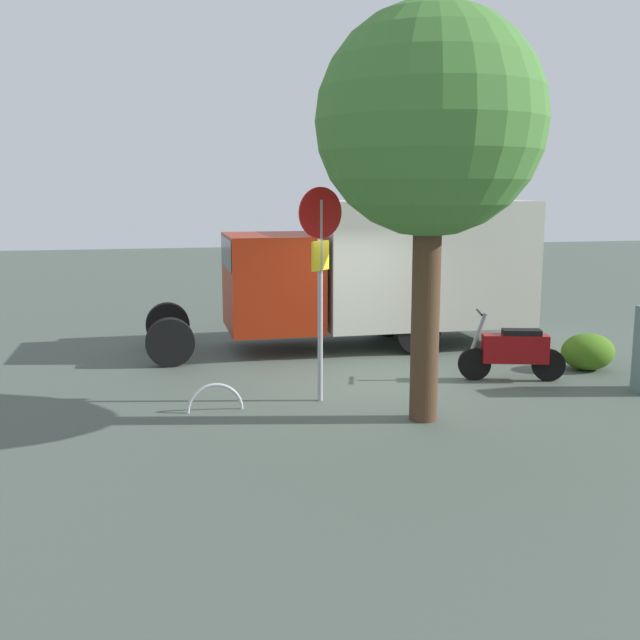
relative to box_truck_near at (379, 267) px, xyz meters
name	(u,v)px	position (x,y,z in m)	size (l,w,h in m)	color
ground_plane	(371,381)	(0.95, 2.82, -1.64)	(60.00, 60.00, 0.00)	#48534A
box_truck_near	(379,267)	(0.00, 0.00, 0.00)	(7.86, 2.26, 3.00)	black
motorcycle	(514,351)	(-1.44, 3.29, -1.12)	(1.77, 0.74, 1.20)	black
stop_sign	(320,260)	(2.06, 3.82, 0.54)	(0.71, 0.33, 3.27)	#9E9EA3
street_tree	(430,124)	(0.82, 5.06, 2.45)	(3.09, 3.09, 5.68)	#47301E
bike_rack_hoop	(215,411)	(3.69, 4.04, -1.64)	(0.85, 0.85, 0.05)	#B7B7BC
shrub_near_sign	(588,352)	(-3.11, 2.85, -1.31)	(0.98, 0.80, 0.67)	#43711A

